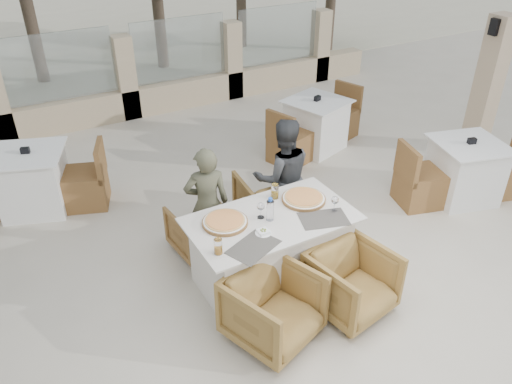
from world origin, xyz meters
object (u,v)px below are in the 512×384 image
pizza_right (304,198)px  armchair_far_left (199,229)px  pizza_left (225,221)px  water_bottle (270,209)px  beer_glass_left (218,246)px  armchair_near_right (352,282)px  olive_dish (263,231)px  bg_table_a (33,181)px  dining_table (271,250)px  wine_glass_centre (261,209)px  bg_table_c (464,171)px  armchair_far_right (268,199)px  diner_left (207,204)px  armchair_near_left (273,308)px  diner_right (283,177)px  bg_table_b (316,125)px  beer_glass_right (275,191)px  wine_glass_corner (335,203)px

pizza_right → armchair_far_left: size_ratio=0.75×
pizza_left → armchair_far_left: size_ratio=0.73×
pizza_left → water_bottle: water_bottle is taller
pizza_left → beer_glass_left: beer_glass_left is taller
armchair_far_left → armchair_near_right: bearing=113.5°
olive_dish → bg_table_a: (-1.64, 2.76, -0.41)m
pizza_left → pizza_right: pizza_right is taller
pizza_right → armchair_far_left: pizza_right is taller
pizza_left → pizza_right: 0.87m
dining_table → armchair_near_right: dining_table is taller
wine_glass_centre → bg_table_c: bearing=2.1°
armchair_far_right → armchair_near_right: 1.64m
pizza_left → pizza_right: (0.87, -0.03, 0.00)m
diner_left → armchair_far_right: bearing=-149.6°
dining_table → wine_glass_centre: (-0.08, 0.06, 0.48)m
bg_table_a → armchair_near_right: bearing=-35.2°
dining_table → armchair_near_left: size_ratio=2.19×
dining_table → water_bottle: water_bottle is taller
pizza_right → bg_table_a: pizza_right is taller
armchair_near_right → diner_right: diner_right is taller
armchair_near_left → bg_table_b: bg_table_b is taller
beer_glass_left → diner_right: bearing=37.2°
armchair_far_left → bg_table_c: bg_table_c is taller
pizza_left → pizza_right: bearing=-1.7°
beer_glass_right → diner_right: bearing=49.4°
dining_table → beer_glass_right: bearing=53.9°
armchair_far_left → diner_right: bearing=167.7°
pizza_left → diner_right: diner_right is taller
beer_glass_left → bg_table_b: (2.82, 2.50, -0.46)m
wine_glass_centre → beer_glass_left: size_ratio=1.27×
armchair_far_left → olive_dish: bearing=96.5°
diner_right → bg_table_b: (1.57, 1.55, -0.31)m
dining_table → bg_table_c: size_ratio=0.98×
olive_dish → bg_table_b: (2.34, 2.44, -0.41)m
wine_glass_corner → armchair_far_right: size_ratio=0.27×
diner_left → beer_glass_right: bearing=159.9°
bg_table_b → armchair_near_left: bearing=-148.3°
water_bottle → bg_table_b: water_bottle is taller
armchair_near_left → beer_glass_left: bearing=107.2°
pizza_left → wine_glass_centre: wine_glass_centre is taller
dining_table → bg_table_a: (-1.83, 2.58, 0.00)m
diner_right → bg_table_a: bearing=-20.3°
water_bottle → bg_table_b: (2.17, 2.28, -0.51)m
wine_glass_centre → dining_table: bearing=-34.8°
armchair_far_left → armchair_near_left: 1.47m
dining_table → armchair_far_right: size_ratio=2.34×
wine_glass_centre → armchair_far_right: size_ratio=0.27×
dining_table → armchair_near_left: (-0.36, -0.64, -0.05)m
water_bottle → diner_left: (-0.33, 0.72, -0.25)m
dining_table → diner_right: (0.58, 0.72, 0.31)m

